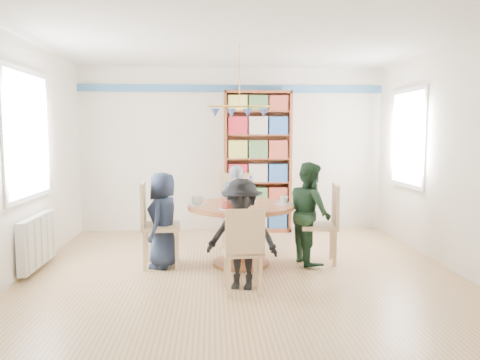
{
  "coord_description": "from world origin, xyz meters",
  "views": [
    {
      "loc": [
        -0.35,
        -5.28,
        1.62
      ],
      "look_at": [
        0.0,
        0.4,
        1.05
      ],
      "focal_mm": 35.0,
      "sensor_mm": 36.0,
      "label": 1
    }
  ],
  "objects": [
    {
      "name": "chair_far",
      "position": [
        0.02,
        1.36,
        0.57
      ],
      "size": [
        0.49,
        0.49,
        1.04
      ],
      "color": "#D8B885",
      "rests_on": "ground"
    },
    {
      "name": "tableware",
      "position": [
        -0.02,
        0.4,
        0.82
      ],
      "size": [
        1.28,
        1.28,
        0.34
      ],
      "color": "white",
      "rests_on": "dining_table"
    },
    {
      "name": "chair_left",
      "position": [
        -1.05,
        0.34,
        0.57
      ],
      "size": [
        0.49,
        0.49,
        1.04
      ],
      "color": "#D8B885",
      "rests_on": "ground"
    },
    {
      "name": "chair_right",
      "position": [
        1.07,
        0.38,
        0.55
      ],
      "size": [
        0.49,
        0.49,
        0.99
      ],
      "color": "#D8B885",
      "rests_on": "ground"
    },
    {
      "name": "bookshelf",
      "position": [
        0.41,
        2.34,
        1.13
      ],
      "size": [
        1.1,
        0.33,
        2.3
      ],
      "color": "brown",
      "rests_on": "ground"
    },
    {
      "name": "dining_table",
      "position": [
        0.01,
        0.37,
        0.56
      ],
      "size": [
        1.3,
        1.3,
        0.75
      ],
      "color": "#975C31",
      "rests_on": "ground"
    },
    {
      "name": "radiator",
      "position": [
        -2.42,
        0.3,
        0.35
      ],
      "size": [
        0.12,
        1.0,
        0.6
      ],
      "color": "silver",
      "rests_on": "ground"
    },
    {
      "name": "person_left",
      "position": [
        -0.93,
        0.33,
        0.58
      ],
      "size": [
        0.48,
        0.63,
        1.16
      ],
      "primitive_type": "imported",
      "rotation": [
        0.0,
        0.0,
        -1.79
      ],
      "color": "#182136",
      "rests_on": "ground"
    },
    {
      "name": "person_near",
      "position": [
        -0.04,
        -0.53,
        0.58
      ],
      "size": [
        0.84,
        0.62,
        1.16
      ],
      "primitive_type": "imported",
      "rotation": [
        0.0,
        0.0,
        -0.28
      ],
      "color": "black",
      "rests_on": "ground"
    },
    {
      "name": "chair_near",
      "position": [
        -0.03,
        -0.7,
        0.49
      ],
      "size": [
        0.42,
        0.42,
        0.89
      ],
      "color": "#D8B885",
      "rests_on": "ground"
    },
    {
      "name": "ground",
      "position": [
        0.0,
        0.0,
        0.0
      ],
      "size": [
        5.0,
        5.0,
        0.0
      ],
      "primitive_type": "plane",
      "color": "tan"
    },
    {
      "name": "room_shell",
      "position": [
        -0.26,
        0.87,
        1.65
      ],
      "size": [
        5.0,
        5.0,
        5.0
      ],
      "color": "white",
      "rests_on": "ground"
    },
    {
      "name": "person_far",
      "position": [
        -0.01,
        1.22,
        0.59
      ],
      "size": [
        0.49,
        0.38,
        1.19
      ],
      "primitive_type": "imported",
      "rotation": [
        0.0,
        0.0,
        2.9
      ],
      "color": "gray",
      "rests_on": "ground"
    },
    {
      "name": "person_right",
      "position": [
        0.87,
        0.4,
        0.64
      ],
      "size": [
        0.6,
        0.7,
        1.27
      ],
      "primitive_type": "imported",
      "rotation": [
        0.0,
        0.0,
        1.78
      ],
      "color": "#18301E",
      "rests_on": "ground"
    }
  ]
}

